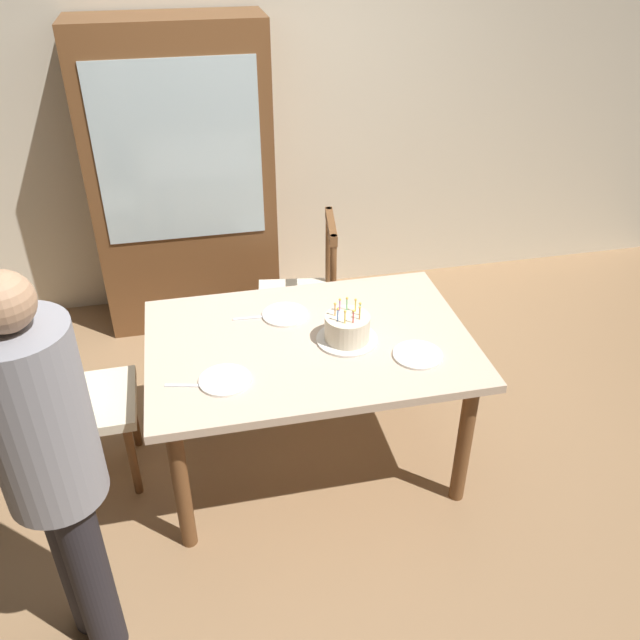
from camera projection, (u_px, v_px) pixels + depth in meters
name	position (u px, v px, depth m)	size (l,w,h in m)	color
ground	(311.00, 457.00, 3.42)	(6.40, 6.40, 0.00)	#93704C
back_wall	(251.00, 107.00, 4.24)	(6.40, 0.10, 2.60)	beige
dining_table	(309.00, 356.00, 3.07)	(1.47, 1.00, 0.74)	beige
birthday_cake	(347.00, 329.00, 2.98)	(0.28, 0.28, 0.20)	silver
plate_near_celebrant	(225.00, 380.00, 2.76)	(0.22, 0.22, 0.01)	white
plate_far_side	(285.00, 315.00, 3.19)	(0.22, 0.22, 0.01)	white
plate_near_guest	(418.00, 355.00, 2.91)	(0.22, 0.22, 0.01)	white
fork_near_celebrant	(186.00, 386.00, 2.73)	(0.18, 0.02, 0.01)	silver
fork_far_side	(252.00, 318.00, 3.17)	(0.18, 0.02, 0.01)	silver
chair_spindle_back	(302.00, 299.00, 3.86)	(0.50, 0.50, 0.95)	beige
chair_upholstered	(64.00, 392.00, 3.03)	(0.45, 0.45, 0.95)	beige
person_celebrant	(51.00, 462.00, 2.13)	(0.32, 0.32, 1.61)	#262328
china_cabinet	(183.00, 181.00, 4.10)	(1.10, 0.45, 1.90)	brown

